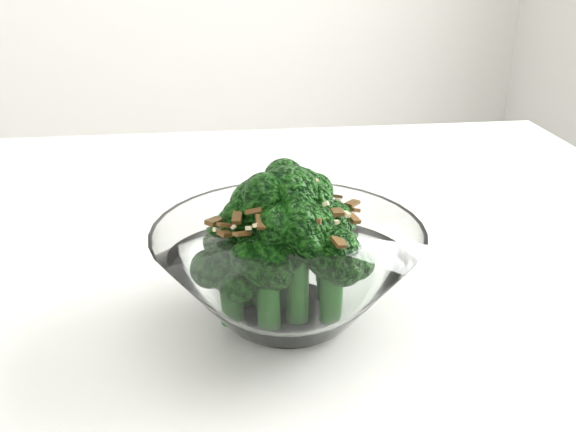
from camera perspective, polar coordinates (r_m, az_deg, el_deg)
name	(u,v)px	position (r m, az deg, el deg)	size (l,w,h in m)	color
table	(97,328)	(0.62, -16.60, -9.51)	(1.32, 1.00, 0.75)	white
broccoli_dish	(288,262)	(0.46, -0.04, -4.09)	(0.19, 0.19, 0.12)	white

